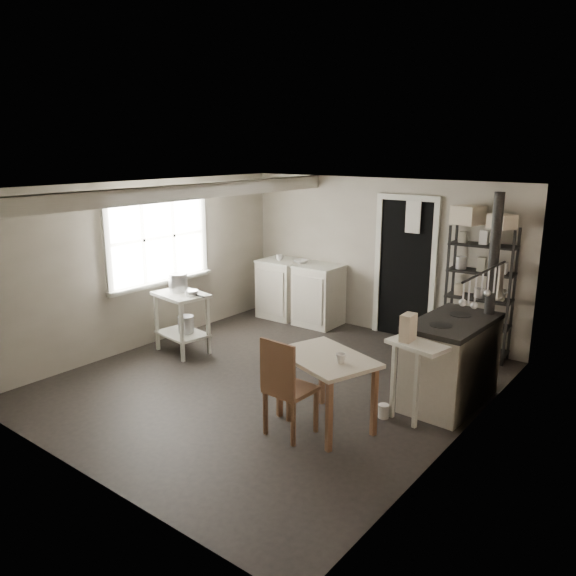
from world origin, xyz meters
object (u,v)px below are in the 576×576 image
Objects in this scene: prep_table at (182,324)px; stockpot at (178,283)px; chair at (291,387)px; flour_sack at (445,346)px; base_cabinets at (300,293)px; stove at (451,365)px; shelf_rack at (480,288)px; work_table at (325,390)px.

stockpot reaches higher than prep_table.
chair reaches higher than flour_sack.
stockpot is (-0.10, 0.05, 0.54)m from prep_table.
stockpot is at bearing -104.78° from base_cabinets.
flour_sack is (3.00, 1.77, -0.16)m from prep_table.
stockpot is 2.20m from base_cabinets.
chair reaches higher than stove.
flour_sack is at bearing 30.55° from prep_table.
base_cabinets is at bearing 79.43° from prep_table.
base_cabinets reaches higher than prep_table.
flour_sack is at bearing -9.30° from base_cabinets.
shelf_rack is 4.08× the size of flour_sack.
shelf_rack is 3.25m from chair.
flour_sack is (0.29, 2.32, -0.14)m from work_table.
stockpot reaches higher than work_table.
work_table is 2.34m from flour_sack.
chair is at bearing -106.62° from shelf_rack.
base_cabinets is (0.50, 2.09, -0.48)m from stockpot.
work_table is 0.98× the size of chair.
stockpot is 0.28× the size of work_table.
base_cabinets reaches higher than flour_sack.
shelf_rack reaches higher than stove.
stove reaches higher than work_table.
base_cabinets is at bearing 127.57° from chair.
stockpot reaches higher than flour_sack.
shelf_rack is (3.32, 2.21, 0.01)m from stockpot.
work_table is (-0.51, -2.81, -0.57)m from shelf_rack.
stockpot is 3.62m from flour_sack.
shelf_rack is at bearing 102.02° from stove.
chair is (2.14, -3.02, 0.02)m from base_cabinets.
work_table is 0.39m from chair.
stove is at bearing 10.57° from stockpot.
chair is (-0.68, -3.15, -0.46)m from shelf_rack.
base_cabinets is at bearing 157.53° from stove.
stove is at bearing -84.50° from shelf_rack.
flour_sack is (-0.22, -0.49, -0.71)m from shelf_rack.
prep_table is 2.69m from chair.
flour_sack is (3.11, 1.72, -0.70)m from stockpot.
chair reaches higher than prep_table.
stockpot is at bearing -150.99° from flour_sack.
shelf_rack is 0.89m from flour_sack.
chair is (2.64, -0.93, -0.45)m from stockpot.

